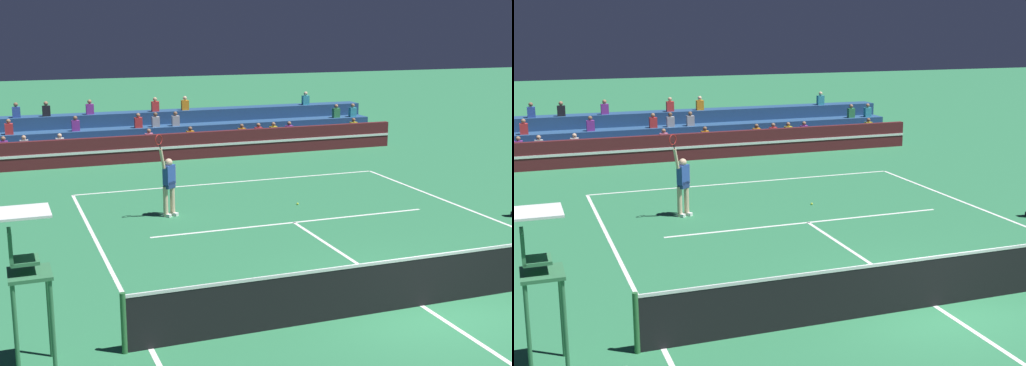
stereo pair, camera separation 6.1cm
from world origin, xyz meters
The scene contains 8 objects.
ground_plane centered at (0.00, 0.00, 0.00)m, with size 120.00×120.00×0.00m, color #2D7A4C.
court_lines centered at (0.00, 0.00, 0.00)m, with size 11.10×23.90×0.01m.
tennis_net centered at (0.00, 0.00, 0.54)m, with size 12.00×0.10×1.10m.
sponsor_banner_wall centered at (0.00, 16.63, 0.55)m, with size 18.00×0.26×1.10m.
bleacher_stand centered at (-0.01, 19.16, 0.65)m, with size 18.00×2.85×2.28m.
umpire_chair centered at (-7.45, 0.00, 1.72)m, with size 0.76×0.84×2.67m.
tennis_player centered at (-3.13, 8.33, 0.99)m, with size 0.73×0.58×2.50m.
tennis_ball centered at (0.89, 8.20, 0.03)m, with size 0.07×0.07×0.07m, color #C6DB33.
Camera 2 is at (-7.72, -11.37, 5.58)m, focal length 50.00 mm.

